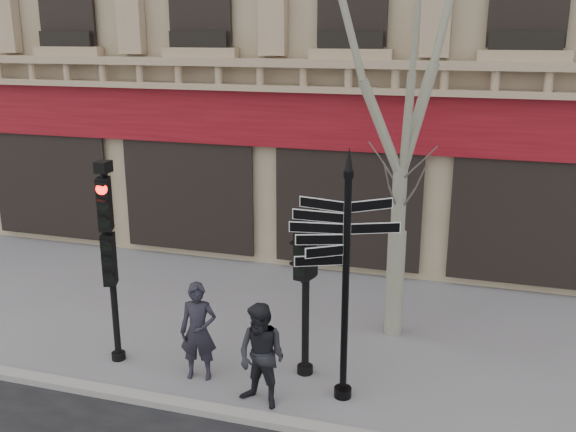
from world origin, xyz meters
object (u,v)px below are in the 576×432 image
Objects in this scene: traffic_signal_secondary at (306,264)px; plane_tree at (407,32)px; traffic_signal_main at (109,238)px; pedestrian_a at (198,331)px; fingerpost at (347,235)px; pedestrian_b at (262,356)px.

plane_tree is at bearing 72.31° from traffic_signal_secondary.
pedestrian_a is at bearing -26.06° from traffic_signal_main.
plane_tree is at bearing 7.15° from traffic_signal_main.
traffic_signal_main is 2.12× the size of pedestrian_a.
pedestrian_a is at bearing 169.06° from fingerpost.
pedestrian_a is at bearing 174.89° from pedestrian_b.
plane_tree reaches higher than pedestrian_b.
pedestrian_b is (-1.58, -3.01, -4.68)m from plane_tree.
traffic_signal_secondary is at bearing 8.52° from pedestrian_a.
pedestrian_a reaches higher than pedestrian_b.
fingerpost is 3.01m from pedestrian_a.
plane_tree is at bearing 29.22° from pedestrian_a.
traffic_signal_main is at bearing 162.50° from pedestrian_a.
traffic_signal_secondary is at bearing -12.54° from traffic_signal_main.
traffic_signal_main is 6.02m from plane_tree.
traffic_signal_secondary is (3.24, 0.49, -0.29)m from traffic_signal_main.
traffic_signal_secondary is 4.22m from plane_tree.
fingerpost reaches higher than traffic_signal_secondary.
plane_tree is 5.79m from pedestrian_b.
traffic_signal_secondary reaches higher than pedestrian_b.
traffic_signal_main is 0.45× the size of plane_tree.
plane_tree reaches higher than traffic_signal_secondary.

